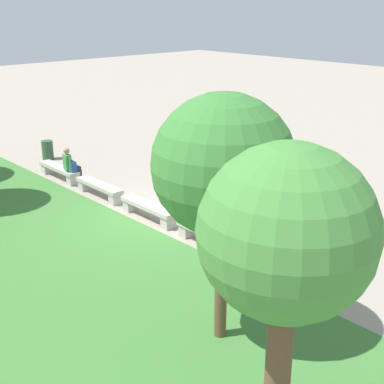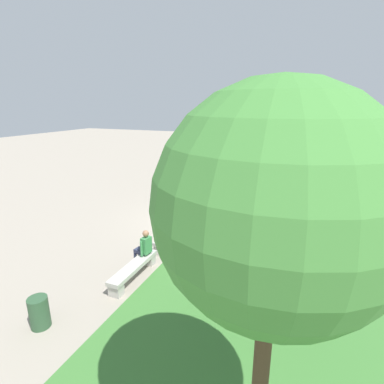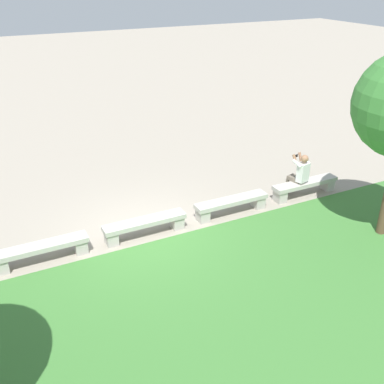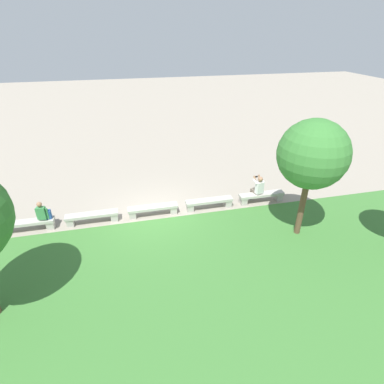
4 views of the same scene
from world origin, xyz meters
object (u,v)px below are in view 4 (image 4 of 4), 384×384
at_px(bench_far, 92,217).
at_px(tree_right_background, 313,155).
at_px(person_photographer, 258,188).
at_px(bench_main, 261,196).
at_px(backpack, 47,214).
at_px(bench_mid, 153,209).
at_px(bench_end, 26,225).
at_px(bench_near, 209,202).
at_px(person_distant, 43,214).

bearing_deg(bench_far, tree_right_background, 162.03).
bearing_deg(person_photographer, bench_main, 159.28).
relative_size(backpack, tree_right_background, 0.09).
bearing_deg(bench_mid, bench_end, 0.00).
bearing_deg(backpack, bench_mid, 179.46).
relative_size(bench_mid, person_photographer, 1.60).
bearing_deg(bench_far, bench_end, 0.00).
bearing_deg(bench_mid, bench_main, 180.00).
bearing_deg(bench_mid, backpack, -0.54).
bearing_deg(bench_near, tree_right_background, 138.31).
bearing_deg(bench_end, bench_mid, 180.00).
bearing_deg(person_photographer, person_distant, 0.06).
relative_size(bench_main, bench_near, 1.00).
xyz_separation_m(bench_end, person_distant, (-0.70, -0.07, 0.37)).
height_order(bench_near, bench_far, same).
distance_m(person_photographer, backpack, 8.96).
height_order(bench_mid, tree_right_background, tree_right_background).
relative_size(bench_main, tree_right_background, 0.47).
bearing_deg(backpack, bench_near, 179.67).
bearing_deg(backpack, tree_right_background, 164.78).
distance_m(bench_far, bench_end, 2.50).
bearing_deg(backpack, person_distant, -10.31).
xyz_separation_m(bench_far, person_photographer, (-7.30, -0.07, 0.43)).
distance_m(bench_mid, person_distant, 4.32).
distance_m(bench_end, person_photographer, 9.81).
xyz_separation_m(bench_main, bench_end, (10.00, 0.00, 0.00)).
distance_m(bench_near, tree_right_background, 4.87).
relative_size(bench_main, bench_mid, 1.00).
height_order(bench_near, tree_right_background, tree_right_background).
height_order(bench_near, bench_mid, same).
height_order(bench_far, person_photographer, person_photographer).
bearing_deg(bench_mid, tree_right_background, 154.56).
xyz_separation_m(person_photographer, backpack, (8.96, 0.04, -0.11)).
distance_m(bench_main, person_photographer, 0.48).
bearing_deg(bench_near, bench_far, 0.00).
bearing_deg(bench_main, bench_near, 0.00).
relative_size(bench_mid, bench_end, 1.00).
bearing_deg(bench_end, backpack, -177.36).
distance_m(bench_far, tree_right_background, 8.80).
bearing_deg(person_photographer, bench_end, 0.44).
height_order(bench_main, tree_right_background, tree_right_background).
relative_size(bench_far, backpack, 4.93).
bearing_deg(bench_end, person_distant, -174.68).
xyz_separation_m(bench_near, bench_mid, (2.50, 0.00, 0.00)).
height_order(bench_main, person_photographer, person_photographer).
relative_size(bench_far, tree_right_background, 0.47).
xyz_separation_m(bench_mid, bench_far, (2.50, 0.00, 0.00)).
height_order(bench_mid, bench_end, same).
height_order(bench_far, bench_end, same).
distance_m(bench_main, bench_end, 10.00).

